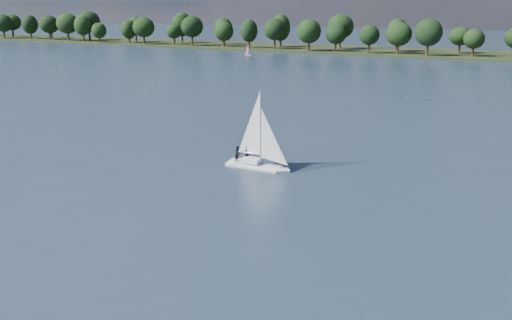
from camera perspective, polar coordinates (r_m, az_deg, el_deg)
The scene contains 6 objects.
ground at distance 122.28m, azimuth 14.34°, elevation 6.03°, with size 700.00×700.00×0.00m, color #233342.
far_shore at distance 231.95m, azimuth 21.22°, elevation 9.68°, with size 660.00×40.00×1.50m, color black.
sailboat at distance 67.01m, azimuth -0.13°, elevation 1.49°, with size 7.54×2.29×9.85m.
dinghy_pink at distance 220.99m, azimuth -0.78°, elevation 10.72°, with size 2.70×1.28×4.17m.
pontoon at distance 277.66m, azimuth -13.66°, elevation 11.04°, with size 4.00×2.00×0.50m, color #5A5C5F.
treeline at distance 227.38m, azimuth 21.96°, elevation 11.54°, with size 562.80×73.77×18.01m.
Camera 1 is at (28.43, -17.44, 18.79)m, focal length 40.00 mm.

